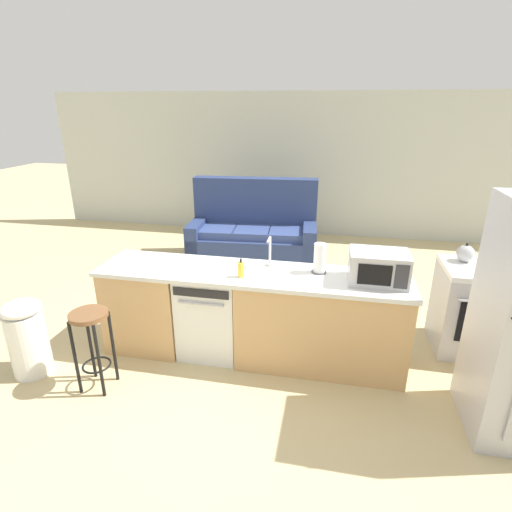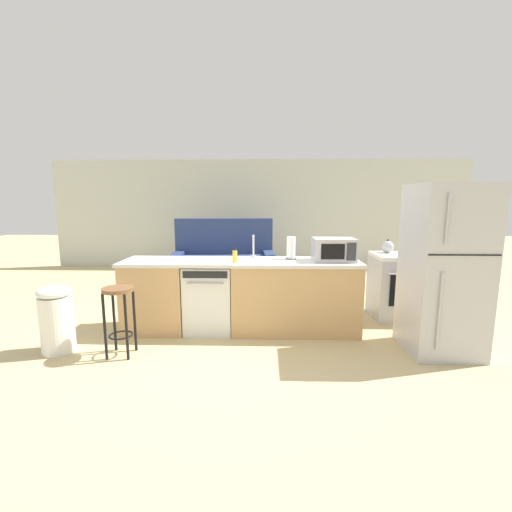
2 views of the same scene
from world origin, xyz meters
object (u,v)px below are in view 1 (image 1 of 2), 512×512
(paper_towel_roll, at_px, (320,259))
(kettle, at_px, (466,253))
(trash_bin, at_px, (27,337))
(dishwasher, at_px, (212,313))
(microwave, at_px, (378,267))
(soap_bottle, at_px, (241,269))
(bar_stool, at_px, (92,334))
(stove_range, at_px, (477,309))
(couch, at_px, (254,234))

(paper_towel_roll, distance_m, kettle, 1.52)
(trash_bin, bearing_deg, dishwasher, 24.19)
(dishwasher, height_order, paper_towel_roll, paper_towel_roll)
(microwave, relative_size, soap_bottle, 2.84)
(kettle, xyz_separation_m, bar_stool, (-3.26, -1.43, -0.45))
(stove_range, bearing_deg, microwave, -152.61)
(kettle, bearing_deg, couch, 141.76)
(soap_bottle, bearing_deg, stove_range, 16.71)
(bar_stool, height_order, couch, couch)
(dishwasher, bearing_deg, stove_range, 11.91)
(microwave, distance_m, trash_bin, 3.23)
(trash_bin, bearing_deg, stove_range, 16.69)
(bar_stool, bearing_deg, soap_bottle, 28.17)
(stove_range, bearing_deg, kettle, 141.81)
(microwave, distance_m, bar_stool, 2.54)
(couch, bearing_deg, kettle, -38.24)
(paper_towel_roll, relative_size, couch, 0.14)
(microwave, bearing_deg, kettle, 37.23)
(bar_stool, height_order, trash_bin, same)
(dishwasher, xyz_separation_m, microwave, (1.54, -0.00, 0.62))
(paper_towel_roll, bearing_deg, stove_range, 15.48)
(stove_range, distance_m, microwave, 1.33)
(dishwasher, xyz_separation_m, paper_towel_roll, (1.03, 0.11, 0.62))
(dishwasher, height_order, soap_bottle, soap_bottle)
(couch, bearing_deg, dishwasher, -87.15)
(dishwasher, distance_m, paper_towel_roll, 1.20)
(couch, bearing_deg, soap_bottle, -80.56)
(bar_stool, bearing_deg, kettle, 23.73)
(microwave, bearing_deg, bar_stool, -162.33)
(dishwasher, height_order, trash_bin, dishwasher)
(microwave, distance_m, soap_bottle, 1.21)
(soap_bottle, relative_size, kettle, 0.86)
(bar_stool, bearing_deg, paper_towel_roll, 25.08)
(stove_range, relative_size, microwave, 1.80)
(microwave, distance_m, couch, 3.25)
(couch, bearing_deg, stove_range, -38.24)
(microwave, distance_m, paper_towel_roll, 0.53)
(bar_stool, bearing_deg, trash_bin, 175.11)
(dishwasher, xyz_separation_m, couch, (-0.13, 2.70, -0.03))
(microwave, height_order, trash_bin, microwave)
(stove_range, bearing_deg, paper_towel_roll, -164.52)
(dishwasher, height_order, couch, couch)
(microwave, xyz_separation_m, soap_bottle, (-1.20, -0.13, -0.07))
(dishwasher, relative_size, paper_towel_roll, 2.98)
(soap_bottle, height_order, bar_stool, soap_bottle)
(stove_range, xyz_separation_m, couch, (-2.73, 2.16, -0.06))
(dishwasher, height_order, kettle, kettle)
(bar_stool, relative_size, couch, 0.36)
(paper_towel_roll, height_order, couch, couch)
(couch, bearing_deg, microwave, -58.25)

